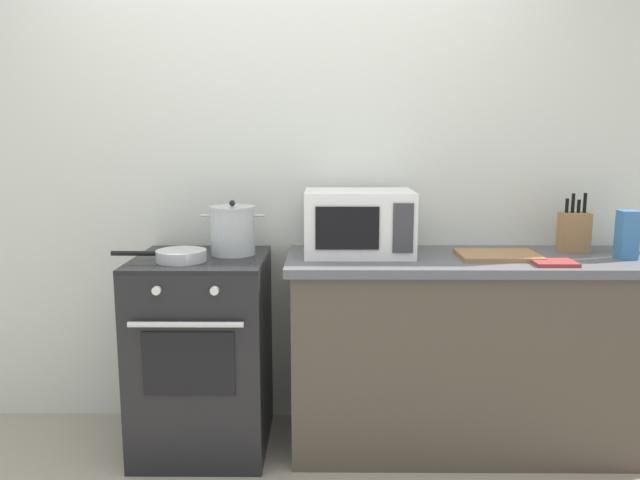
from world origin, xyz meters
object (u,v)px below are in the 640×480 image
object	(u,v)px
frying_pan	(180,255)
oven_mitt	(554,263)
microwave	(359,223)
pasta_box	(627,235)
stove	(203,353)
knife_block	(574,231)
stock_pot	(233,230)
cutting_board	(498,255)

from	to	relation	value
frying_pan	oven_mitt	xyz separation A→B (m)	(1.64, -0.06, -0.02)
microwave	pasta_box	world-z (taller)	microwave
stove	microwave	size ratio (longest dim) A/B	1.84
frying_pan	knife_block	bearing A→B (deg)	7.30
stock_pot	microwave	bearing A→B (deg)	0.97
frying_pan	oven_mitt	bearing A→B (deg)	-2.26
microwave	oven_mitt	size ratio (longest dim) A/B	2.78
cutting_board	pasta_box	bearing A→B (deg)	-3.03
frying_pan	oven_mitt	size ratio (longest dim) A/B	2.35
knife_block	oven_mitt	size ratio (longest dim) A/B	1.57
microwave	knife_block	bearing A→B (deg)	3.43
stove	cutting_board	xyz separation A→B (m)	(1.37, 0.00, 0.47)
knife_block	stove	bearing A→B (deg)	-175.43
stove	stock_pot	bearing A→B (deg)	25.62
oven_mitt	frying_pan	bearing A→B (deg)	177.74
microwave	knife_block	size ratio (longest dim) A/B	1.76
stove	microwave	world-z (taller)	microwave
frying_pan	stock_pot	bearing A→B (deg)	37.20
knife_block	oven_mitt	distance (m)	0.37
microwave	oven_mitt	world-z (taller)	microwave
knife_block	oven_mitt	bearing A→B (deg)	-123.56
frying_pan	cutting_board	bearing A→B (deg)	3.79
knife_block	pasta_box	bearing A→B (deg)	-45.02
cutting_board	stock_pot	bearing A→B (deg)	176.82
stock_pot	cutting_board	distance (m)	1.23
cutting_board	pasta_box	size ratio (longest dim) A/B	1.64
microwave	cutting_board	bearing A→B (deg)	-7.00
stove	pasta_box	world-z (taller)	pasta_box
frying_pan	microwave	xyz separation A→B (m)	(0.80, 0.17, 0.12)
microwave	knife_block	distance (m)	1.04
microwave	pasta_box	xyz separation A→B (m)	(1.20, -0.11, -0.04)
cutting_board	knife_block	world-z (taller)	knife_block
knife_block	oven_mitt	xyz separation A→B (m)	(-0.20, -0.30, -0.09)
frying_pan	pasta_box	size ratio (longest dim) A/B	1.92
stove	microwave	xyz separation A→B (m)	(0.73, 0.08, 0.61)
stove	stock_pot	world-z (taller)	stock_pot
cutting_board	stove	bearing A→B (deg)	-179.95
frying_pan	cutting_board	world-z (taller)	frying_pan
cutting_board	oven_mitt	distance (m)	0.25
stock_pot	microwave	size ratio (longest dim) A/B	0.59
frying_pan	oven_mitt	distance (m)	1.64
knife_block	pasta_box	world-z (taller)	knife_block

